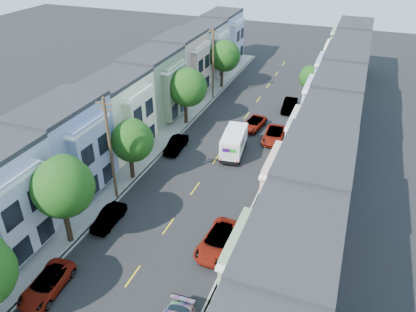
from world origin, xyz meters
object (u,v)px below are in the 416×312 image
Objects in this scene: tree_e at (224,56)px; parked_left_d at (176,145)px; parked_right_b at (219,241)px; parked_left_b at (47,285)px; tree_far_r at (310,78)px; parked_right_c at (274,135)px; fedex_truck at (234,142)px; lead_sedan at (254,124)px; utility_pole_near at (111,150)px; parked_right_d at (289,105)px; utility_pole_far at (213,64)px; parked_left_c at (109,218)px; tree_b at (62,187)px; tree_c at (132,141)px; tree_d at (187,88)px.

parked_left_d is at bearing -86.08° from tree_e.
parked_left_b is at bearing -135.47° from parked_right_b.
tree_far_r is at bearing 68.56° from parked_left_b.
tree_e is 1.47× the size of parked_right_c.
parked_left_d is (-6.31, -1.60, -0.83)m from fedex_truck.
tree_far_r is 1.26× the size of lead_sedan.
utility_pole_near is 2.20× the size of parked_right_d.
utility_pole_far reaches higher than parked_left_c.
parked_left_b is at bearing -106.62° from parked_right_d.
tree_e is at bearing 90.00° from tree_b.
tree_e is 1.60× the size of lead_sedan.
parked_right_d is (11.20, 32.20, -4.69)m from tree_b.
utility_pole_far is at bearing 87.45° from parked_left_b.
tree_e is 1.88× the size of parked_left_c.
fedex_truck is 1.25× the size of parked_right_d.
tree_c is 25.15m from parked_right_d.
parked_left_c is at bearing -87.28° from utility_pole_far.
parked_right_b is at bearing 17.68° from tree_b.
utility_pole_near reaches higher than tree_far_r.
parked_right_d is at bearing -1.51° from utility_pole_far.
tree_e is at bearing 87.21° from parked_left_b.
utility_pole_near is at bearing -100.30° from parked_left_d.
parked_left_c is at bearing -110.37° from parked_right_d.
utility_pole_far reaches higher than lead_sedan.
utility_pole_far is 37.61m from parked_left_b.
parked_left_d is at bearing 78.28° from tree_c.
tree_e is 35.67m from parked_right_b.
tree_d is 1.75× the size of parked_left_d.
parked_right_d is (3.10, 7.00, 0.12)m from lead_sedan.
tree_e is at bearing 90.02° from utility_pole_far.
parked_left_d is at bearing 88.57° from parked_left_c.
parked_right_d is (9.80, 15.46, 0.06)m from parked_left_d.
parked_right_d reaches higher than parked_right_c.
tree_d reaches higher than parked_left_c.
fedex_truck is 1.22× the size of parked_left_b.
tree_far_r is 13.37m from utility_pole_far.
tree_far_r is 33.68m from parked_left_c.
tree_b is 26.91m from lead_sedan.
tree_e is 30.68m from utility_pole_near.
fedex_truck is at bearing -33.50° from tree_d.
tree_d is 0.73× the size of utility_pole_far.
fedex_truck is 1.07× the size of parked_right_b.
tree_b is at bearing -110.98° from parked_right_d.
parked_left_d is 16.41m from parked_right_b.
tree_b reaches higher than lead_sedan.
parked_left_d is 18.31m from parked_right_d.
tree_d is at bearing -90.01° from utility_pole_far.
utility_pole_near is at bearing 110.61° from parked_left_c.
tree_far_r reaches higher than parked_right_d.
parked_left_d is at bearing 85.30° from parked_left_b.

